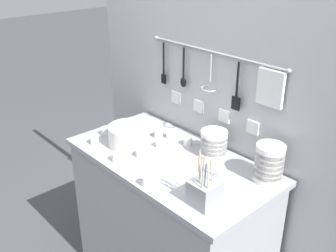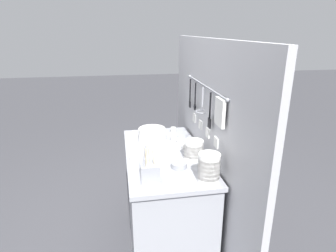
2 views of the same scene
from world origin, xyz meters
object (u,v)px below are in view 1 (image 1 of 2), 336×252
steel_mixing_bowl (214,170)px  cup_mid_row (170,134)px  cup_edge_far (188,141)px  cup_by_caddy (105,131)px  cup_centre (94,140)px  cup_front_right (141,153)px  cup_edge_near (140,120)px  cup_back_left (116,157)px  cup_front_left (146,181)px  cutlery_caddy (205,192)px  cup_back_right (158,134)px  cup_beside_plates (160,143)px  plate_stack (129,135)px  bowl_stack_nested_right (214,143)px

steel_mixing_bowl → cup_mid_row: cup_mid_row is taller
cup_edge_far → cup_by_caddy: size_ratio=1.00×
cup_centre → cup_front_right: bearing=18.5°
cup_mid_row → cup_edge_near: same height
cup_by_caddy → cup_front_right: same height
cup_edge_far → cup_back_left: bearing=-107.3°
cup_mid_row → cup_front_left: size_ratio=1.00×
steel_mixing_bowl → cutlery_caddy: size_ratio=0.43×
cup_centre → cup_mid_row: same height
cutlery_caddy → cup_back_left: 0.56m
cup_back_right → cup_mid_row: 0.07m
cup_front_right → cup_edge_far: bearing=75.5°
steel_mixing_bowl → cup_beside_plates: (-0.39, -0.02, 0.01)m
cup_by_caddy → cup_front_right: bearing=-2.2°
plate_stack → cup_centre: 0.20m
cutlery_caddy → cup_centre: (-0.80, -0.05, -0.04)m
cup_mid_row → cutlery_caddy: bearing=-29.6°
cup_edge_near → cup_back_right: bearing=-9.9°
cutlery_caddy → cup_edge_far: 0.55m
cutlery_caddy → cup_edge_near: cutlery_caddy is taller
plate_stack → cup_front_left: (0.38, -0.19, -0.03)m
cup_front_left → cup_by_caddy: bearing=164.5°
cup_back_left → steel_mixing_bowl: bearing=34.0°
cup_centre → cup_back_left: 0.24m
cup_centre → cup_edge_near: size_ratio=1.00×
cup_back_left → cup_edge_near: 0.47m
cup_edge_far → cup_edge_near: bearing=-177.7°
cup_back_right → cup_front_right: 0.25m
cup_back_left → cup_beside_plates: bearing=82.3°
cup_back_left → cup_beside_plates: size_ratio=1.00×
cup_edge_far → cup_by_caddy: (-0.42, -0.27, 0.00)m
bowl_stack_nested_right → cup_edge_near: bearing=-176.1°
cup_by_caddy → cup_centre: (0.06, -0.11, 0.00)m
bowl_stack_nested_right → cup_beside_plates: bowl_stack_nested_right is taller
bowl_stack_nested_right → cup_beside_plates: bearing=-149.7°
cup_edge_far → cup_back_left: same height
steel_mixing_bowl → cup_back_left: (-0.42, -0.29, 0.01)m
cup_edge_far → cup_by_caddy: 0.50m
cup_edge_far → cup_front_left: same height
cup_back_right → cup_edge_far: 0.19m
plate_stack → cup_mid_row: size_ratio=4.77×
cutlery_caddy → bowl_stack_nested_right: bearing=126.6°
cup_by_caddy → cup_beside_plates: size_ratio=1.00×
cup_edge_far → cup_edge_near: 0.41m
bowl_stack_nested_right → cup_mid_row: size_ratio=2.98×
cup_by_caddy → cup_edge_near: size_ratio=1.00×
bowl_stack_nested_right → cup_centre: bowl_stack_nested_right is taller
bowl_stack_nested_right → cup_edge_near: bowl_stack_nested_right is taller
cup_front_left → cup_edge_near: size_ratio=1.00×
steel_mixing_bowl → cup_beside_plates: size_ratio=2.30×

